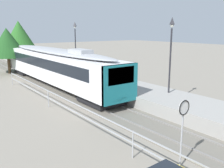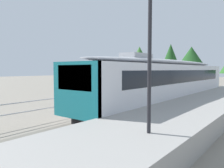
% 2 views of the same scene
% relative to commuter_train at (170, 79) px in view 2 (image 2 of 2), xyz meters
% --- Properties ---
extents(ground_plane, '(160.00, 160.00, 0.00)m').
position_rel_commuter_train_xyz_m(ground_plane, '(-3.00, -5.11, -2.15)').
color(ground_plane, gray).
extents(track_rails, '(3.20, 60.00, 0.14)m').
position_rel_commuter_train_xyz_m(track_rails, '(0.00, -5.11, -2.12)').
color(track_rails, '#6B665B').
rests_on(track_rails, ground).
extents(commuter_train, '(2.82, 20.74, 3.74)m').
position_rel_commuter_train_xyz_m(commuter_train, '(0.00, 0.00, 0.00)').
color(commuter_train, silver).
rests_on(commuter_train, track_rails).
extents(station_platform, '(3.90, 60.00, 0.90)m').
position_rel_commuter_train_xyz_m(station_platform, '(3.25, -5.11, -1.70)').
color(station_platform, '#999691').
rests_on(station_platform, ground).
extents(platform_lamp_mid_platform, '(0.34, 0.34, 5.35)m').
position_rel_commuter_train_xyz_m(platform_lamp_mid_platform, '(4.01, -10.82, 2.47)').
color(platform_lamp_mid_platform, '#232328').
rests_on(platform_lamp_mid_platform, station_platform).
extents(tree_behind_carpark, '(5.37, 5.37, 7.25)m').
position_rel_commuter_train_xyz_m(tree_behind_carpark, '(-14.72, 19.89, 2.47)').
color(tree_behind_carpark, brown).
rests_on(tree_behind_carpark, ground).
extents(tree_behind_station_far, '(4.71, 4.71, 5.61)m').
position_rel_commuter_train_xyz_m(tree_behind_station_far, '(-1.63, 10.00, 1.69)').
color(tree_behind_station_far, brown).
rests_on(tree_behind_station_far, ground).
extents(tree_distant_centre, '(3.63, 3.63, 7.10)m').
position_rel_commuter_train_xyz_m(tree_distant_centre, '(-7.74, 18.17, 2.57)').
color(tree_distant_centre, brown).
rests_on(tree_distant_centre, ground).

